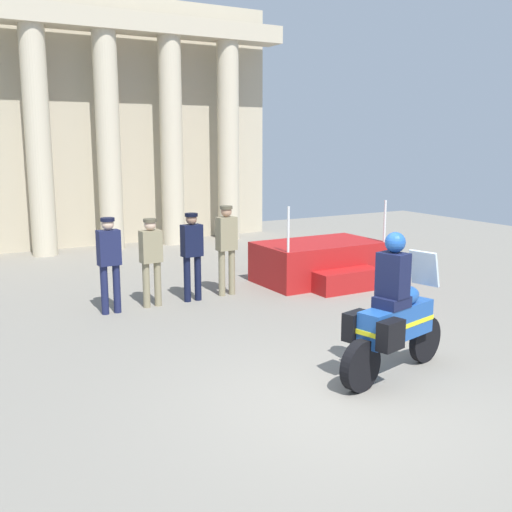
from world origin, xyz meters
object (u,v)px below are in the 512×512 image
(reviewing_stand, at_px, (320,263))
(officer_in_row_1, at_px, (151,255))
(officer_in_row_2, at_px, (192,250))
(officer_in_row_3, at_px, (227,243))
(motorcycle_with_rider, at_px, (393,318))
(officer_in_row_0, at_px, (109,258))

(reviewing_stand, height_order, officer_in_row_1, reviewing_stand)
(reviewing_stand, height_order, officer_in_row_2, reviewing_stand)
(officer_in_row_2, relative_size, officer_in_row_3, 0.95)
(motorcycle_with_rider, bearing_deg, officer_in_row_1, 94.13)
(officer_in_row_2, distance_m, officer_in_row_3, 0.77)
(officer_in_row_1, height_order, motorcycle_with_rider, motorcycle_with_rider)
(officer_in_row_1, bearing_deg, reviewing_stand, 178.36)
(officer_in_row_0, relative_size, officer_in_row_3, 0.96)
(officer_in_row_0, bearing_deg, motorcycle_with_rider, 113.15)
(officer_in_row_1, xyz_separation_m, motorcycle_with_rider, (1.50, -4.74, -0.17))
(officer_in_row_1, distance_m, officer_in_row_2, 0.81)
(reviewing_stand, relative_size, officer_in_row_2, 1.55)
(officer_in_row_0, distance_m, officer_in_row_2, 1.60)
(reviewing_stand, relative_size, officer_in_row_0, 1.53)
(motorcycle_with_rider, bearing_deg, officer_in_row_0, 102.65)
(officer_in_row_2, bearing_deg, motorcycle_with_rider, 95.38)
(officer_in_row_0, bearing_deg, reviewing_stand, 178.96)
(officer_in_row_2, bearing_deg, officer_in_row_0, -0.57)
(reviewing_stand, distance_m, officer_in_row_0, 4.66)
(officer_in_row_3, bearing_deg, officer_in_row_1, -0.35)
(officer_in_row_0, height_order, officer_in_row_1, officer_in_row_0)
(officer_in_row_3, bearing_deg, motorcycle_with_rider, 86.18)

